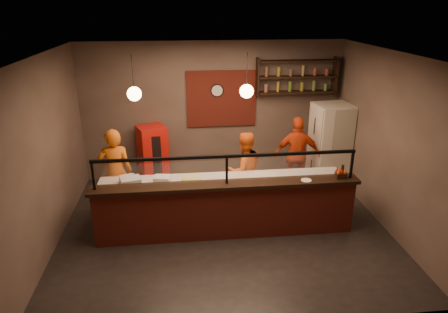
{
  "coord_description": "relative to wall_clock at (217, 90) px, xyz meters",
  "views": [
    {
      "loc": [
        -0.74,
        -6.51,
        3.99
      ],
      "look_at": [
        0.02,
        0.3,
        1.32
      ],
      "focal_mm": 32.0,
      "sensor_mm": 36.0,
      "label": 1
    }
  ],
  "objects": [
    {
      "name": "condiment_caddy",
      "position": [
        1.94,
        -2.76,
        -0.99
      ],
      "size": [
        0.18,
        0.14,
        0.1
      ],
      "primitive_type": "cube",
      "rotation": [
        0.0,
        0.0,
        -0.02
      ],
      "color": "black",
      "rests_on": "counter_ledge"
    },
    {
      "name": "wall_clock",
      "position": [
        0.0,
        0.0,
        0.0
      ],
      "size": [
        0.3,
        0.04,
        0.3
      ],
      "primitive_type": "cylinder",
      "rotation": [
        1.57,
        0.0,
        0.0
      ],
      "color": "black",
      "rests_on": "wall_back"
    },
    {
      "name": "counter_ledge",
      "position": [
        -0.1,
        -2.76,
        -1.07
      ],
      "size": [
        4.7,
        0.37,
        0.06
      ],
      "primitive_type": "cube",
      "color": "black",
      "rests_on": "service_counter"
    },
    {
      "name": "cook_left",
      "position": [
        -2.15,
        -1.65,
        -1.22
      ],
      "size": [
        0.67,
        0.47,
        1.77
      ],
      "primitive_type": "imported",
      "rotation": [
        0.0,
        0.0,
        3.21
      ],
      "color": "#D16113",
      "rests_on": "floor"
    },
    {
      "name": "red_cooler",
      "position": [
        -1.52,
        -0.31,
        -1.4
      ],
      "size": [
        0.75,
        0.73,
        1.39
      ],
      "primitive_type": "cube",
      "rotation": [
        0.0,
        0.0,
        0.38
      ],
      "color": "red",
      "rests_on": "floor"
    },
    {
      "name": "rolling_pin",
      "position": [
        -0.69,
        -2.29,
        -1.17
      ],
      "size": [
        0.38,
        0.13,
        0.06
      ],
      "primitive_type": "cylinder",
      "rotation": [
        0.0,
        1.57,
        -0.17
      ],
      "color": "yellow",
      "rests_on": "worktop"
    },
    {
      "name": "fridge",
      "position": [
        2.5,
        -0.76,
        -1.15
      ],
      "size": [
        0.87,
        0.82,
        1.89
      ],
      "primitive_type": "cube",
      "rotation": [
        0.0,
        0.0,
        0.11
      ],
      "color": "silver",
      "rests_on": "floor"
    },
    {
      "name": "pendant_left",
      "position": [
        -1.6,
        -2.26,
        0.45
      ],
      "size": [
        0.24,
        0.24,
        0.77
      ],
      "color": "black",
      "rests_on": "ceiling"
    },
    {
      "name": "worktop",
      "position": [
        -0.1,
        -2.26,
        -1.23
      ],
      "size": [
        4.6,
        0.75,
        0.05
      ],
      "primitive_type": "cube",
      "color": "silver",
      "rests_on": "worktop_cabinet"
    },
    {
      "name": "cook_right",
      "position": [
        1.66,
        -1.04,
        -1.24
      ],
      "size": [
        1.04,
        0.52,
        1.71
      ],
      "primitive_type": "imported",
      "rotation": [
        0.0,
        0.0,
        3.04
      ],
      "color": "#DE4314",
      "rests_on": "floor"
    },
    {
      "name": "wall_front",
      "position": [
        -0.1,
        -4.96,
        -0.5
      ],
      "size": [
        6.0,
        0.0,
        6.0
      ],
      "primitive_type": "plane",
      "rotation": [
        -1.57,
        0.0,
        0.0
      ],
      "color": "#6A584E",
      "rests_on": "floor"
    },
    {
      "name": "brick_patch",
      "position": [
        0.1,
        0.01,
        -0.2
      ],
      "size": [
        1.6,
        0.04,
        1.3
      ],
      "primitive_type": "cube",
      "color": "maroon",
      "rests_on": "wall_back"
    },
    {
      "name": "wall_back",
      "position": [
        -0.1,
        0.04,
        -0.5
      ],
      "size": [
        6.0,
        0.0,
        6.0
      ],
      "primitive_type": "plane",
      "rotation": [
        1.57,
        0.0,
        0.0
      ],
      "color": "#6A584E",
      "rests_on": "floor"
    },
    {
      "name": "pendant_right",
      "position": [
        0.3,
        -2.26,
        0.45
      ],
      "size": [
        0.24,
        0.24,
        0.77
      ],
      "color": "black",
      "rests_on": "ceiling"
    },
    {
      "name": "wall_shelving",
      "position": [
        1.8,
        -0.14,
        0.3
      ],
      "size": [
        1.84,
        0.28,
        0.85
      ],
      "color": "black",
      "rests_on": "wall_back"
    },
    {
      "name": "worktop_cabinet",
      "position": [
        -0.1,
        -2.26,
        -1.68
      ],
      "size": [
        4.6,
        0.75,
        0.85
      ],
      "primitive_type": "cube",
      "color": "gray",
      "rests_on": "floor"
    },
    {
      "name": "wall_left",
      "position": [
        -3.1,
        -2.46,
        -0.5
      ],
      "size": [
        0.0,
        5.0,
        5.0
      ],
      "primitive_type": "plane",
      "rotation": [
        1.57,
        0.0,
        1.57
      ],
      "color": "#6A584E",
      "rests_on": "floor"
    },
    {
      "name": "pepper_mill",
      "position": [
        1.99,
        -2.71,
        -0.93
      ],
      "size": [
        0.06,
        0.06,
        0.22
      ],
      "primitive_type": "cylinder",
      "rotation": [
        0.0,
        0.0,
        -0.17
      ],
      "color": "black",
      "rests_on": "counter_ledge"
    },
    {
      "name": "sneeze_guard",
      "position": [
        -0.1,
        -2.76,
        -0.73
      ],
      "size": [
        4.5,
        0.05,
        0.52
      ],
      "color": "white",
      "rests_on": "counter_ledge"
    },
    {
      "name": "prep_tub_c",
      "position": [
        -1.78,
        -2.38,
        -1.12
      ],
      "size": [
        0.4,
        0.35,
        0.17
      ],
      "primitive_type": "cube",
      "rotation": [
        0.0,
        0.0,
        0.26
      ],
      "color": "silver",
      "rests_on": "worktop"
    },
    {
      "name": "service_counter",
      "position": [
        -0.1,
        -2.76,
        -1.6
      ],
      "size": [
        4.6,
        0.25,
        1.0
      ],
      "primitive_type": "cube",
      "color": "maroon",
      "rests_on": "floor"
    },
    {
      "name": "prep_tub_b",
      "position": [
        -1.22,
        -2.3,
        -1.13
      ],
      "size": [
        0.32,
        0.28,
        0.14
      ],
      "primitive_type": "cube",
      "rotation": [
        0.0,
        0.0,
        -0.18
      ],
      "color": "white",
      "rests_on": "worktop"
    },
    {
      "name": "pizza_dough",
      "position": [
        0.66,
        -2.25,
        -1.19
      ],
      "size": [
        0.72,
        0.72,
        0.01
      ],
      "primitive_type": "cylinder",
      "rotation": [
        0.0,
        0.0,
        0.38
      ],
      "color": "beige",
      "rests_on": "worktop"
    },
    {
      "name": "wall_right",
      "position": [
        2.9,
        -2.46,
        -0.5
      ],
      "size": [
        0.0,
        5.0,
        5.0
      ],
      "primitive_type": "plane",
      "rotation": [
        1.57,
        0.0,
        -1.57
      ],
      "color": "#6A584E",
      "rests_on": "floor"
    },
    {
      "name": "floor",
      "position": [
        -0.1,
        -2.46,
        -2.1
      ],
      "size": [
        6.0,
        6.0,
        0.0
      ],
      "primitive_type": "plane",
      "color": "black",
      "rests_on": "ground"
    },
    {
      "name": "prep_tub_a",
      "position": [
        -1.85,
        -2.22,
        -1.13
      ],
      "size": [
        0.33,
        0.29,
        0.14
      ],
      "primitive_type": "cube",
      "rotation": [
        0.0,
        0.0,
        0.34
      ],
      "color": "silver",
      "rests_on": "worktop"
    },
    {
      "name": "ceiling",
      "position": [
        -0.1,
        -2.46,
        1.1
      ],
      "size": [
        6.0,
        6.0,
        0.0
      ],
      "primitive_type": "plane",
      "rotation": [
        3.14,
        0.0,
        0.0
      ],
      "color": "#372F2A",
      "rests_on": "wall_back"
    },
    {
      "name": "cook_mid",
      "position": [
        0.38,
        -1.65,
        -1.29
      ],
      "size": [
        0.93,
        0.82,
        1.61
      ],
      "primitive_type": "imported",
      "rotation": [
        0.0,
        0.0,
        3.46
      ],
      "color": "#E35C15",
      "rests_on": "floor"
    },
    {
      "name": "small_plate",
      "position": [
        1.3,
        -2.8,
        -1.03
      ],
      "size": [
        0.19,
        0.19,
        0.01
      ],
      "primitive_type": "cylinder",
      "rotation": [
        0.0,
        0.0,
        0.07
      ],
      "color": "silver",
      "rests_on": "counter_ledge"
    }
  ]
}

